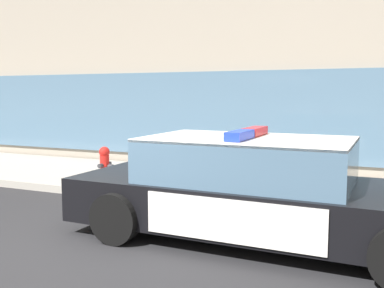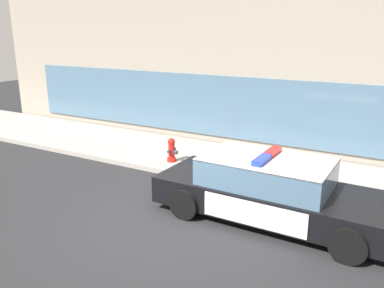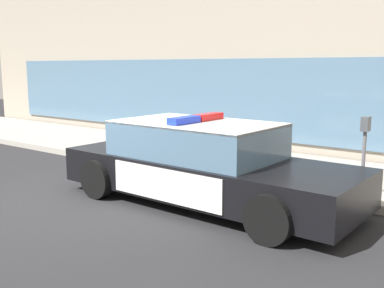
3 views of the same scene
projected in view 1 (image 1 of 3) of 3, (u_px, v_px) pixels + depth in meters
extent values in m
plane|color=#262628|center=(86.00, 249.00, 5.58)|extent=(48.00, 48.00, 0.00)
cube|color=#A39E93|center=(204.00, 184.00, 9.21)|extent=(48.00, 3.28, 0.15)
cube|color=gray|center=(293.00, 10.00, 15.22)|extent=(24.51, 11.30, 9.68)
cube|color=slate|center=(137.00, 113.00, 11.59)|extent=(14.70, 0.08, 2.10)
cube|color=black|center=(262.00, 204.00, 5.84)|extent=(5.19, 1.95, 0.60)
cube|color=silver|center=(144.00, 181.00, 6.57)|extent=(1.48, 1.84, 0.05)
cube|color=silver|center=(272.00, 189.00, 6.73)|extent=(2.16, 0.07, 0.51)
cube|color=silver|center=(231.00, 221.00, 5.04)|extent=(2.16, 0.07, 0.51)
cube|color=yellow|center=(272.00, 189.00, 6.75)|extent=(0.22, 0.02, 0.26)
cube|color=slate|center=(247.00, 161.00, 5.87)|extent=(2.71, 1.72, 0.60)
cube|color=silver|center=(248.00, 139.00, 5.83)|extent=(2.71, 1.72, 0.04)
cube|color=red|center=(255.00, 131.00, 6.12)|extent=(0.21, 0.63, 0.11)
cube|color=blue|center=(240.00, 135.00, 5.52)|extent=(0.21, 0.63, 0.11)
cylinder|color=black|center=(178.00, 190.00, 7.40)|extent=(0.68, 0.23, 0.68)
cylinder|color=black|center=(115.00, 218.00, 5.73)|extent=(0.68, 0.23, 0.68)
cylinder|color=red|center=(105.00, 179.00, 9.13)|extent=(0.28, 0.28, 0.10)
cylinder|color=red|center=(105.00, 166.00, 9.10)|extent=(0.19, 0.19, 0.45)
sphere|color=red|center=(104.00, 152.00, 9.07)|extent=(0.22, 0.22, 0.22)
cylinder|color=#333338|center=(104.00, 148.00, 9.06)|extent=(0.06, 0.06, 0.05)
cylinder|color=#333338|center=(100.00, 166.00, 8.97)|extent=(0.09, 0.10, 0.09)
cylinder|color=#333338|center=(109.00, 164.00, 9.23)|extent=(0.09, 0.10, 0.09)
cylinder|color=#333338|center=(111.00, 167.00, 9.04)|extent=(0.10, 0.12, 0.12)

